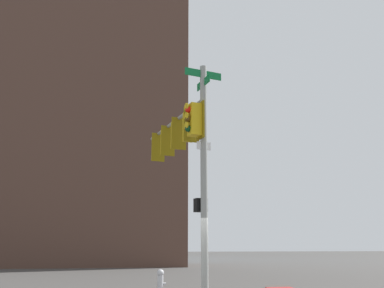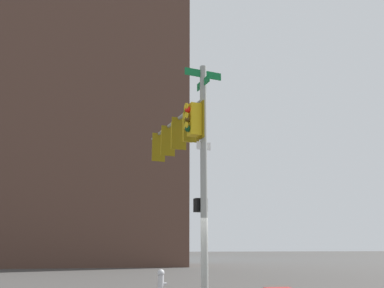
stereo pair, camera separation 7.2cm
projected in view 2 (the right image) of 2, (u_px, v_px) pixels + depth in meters
name	position (u px, v px, depth m)	size (l,w,h in m)	color
signal_pole_assembly	(182.00, 145.00, 13.77)	(1.92, 5.52, 7.23)	gray
fire_hydrant	(161.00, 281.00, 14.92)	(0.34, 0.26, 0.87)	#B2B2B7
building_brick_nearside	(70.00, 69.00, 44.63)	(23.73, 18.72, 41.23)	#4C3328
building_brick_midblock	(77.00, 138.00, 50.48)	(17.45, 17.46, 29.35)	#4C3328
building_glass_tower	(62.00, 13.00, 58.53)	(31.07, 28.17, 68.63)	#7A99B2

